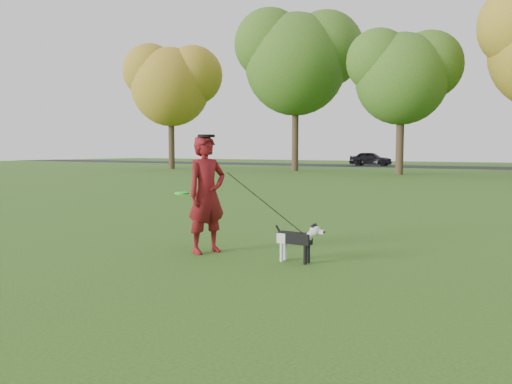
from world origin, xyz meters
The scene contains 7 objects.
ground centered at (0.00, 0.00, 0.00)m, with size 120.00×120.00×0.00m, color #285116.
road centered at (0.00, 40.00, 0.01)m, with size 120.00×7.00×0.02m, color black.
man centered at (-0.23, 0.27, 0.90)m, with size 0.66×0.43×1.80m, color #600D14.
dog centered at (1.28, 0.37, 0.36)m, with size 0.77×0.15×0.58m.
car_left centered at (-10.52, 40.00, 0.68)m, with size 1.56×3.89×1.32m, color black.
man_held_items centered at (0.76, 0.29, 0.84)m, with size 2.16×0.31×1.42m.
tree_row centered at (-1.43, 26.07, 7.41)m, with size 51.74×8.86×12.01m.
Camera 1 is at (4.29, -5.84, 1.59)m, focal length 35.00 mm.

